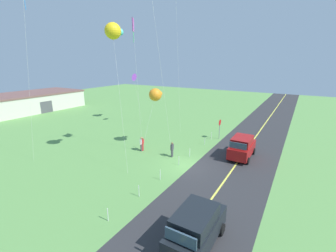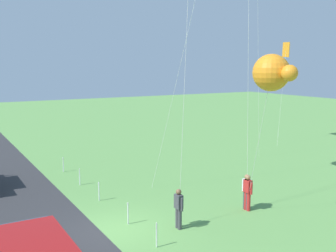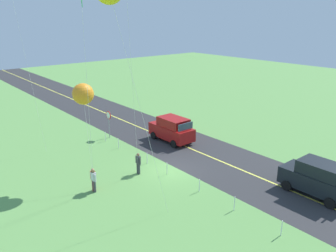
# 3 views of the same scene
# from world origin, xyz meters

# --- Properties ---
(ground_plane) EXTENTS (120.00, 120.00, 0.10)m
(ground_plane) POSITION_xyz_m (0.00, 0.00, -0.05)
(ground_plane) COLOR #60994C
(asphalt_road) EXTENTS (120.00, 7.00, 0.00)m
(asphalt_road) POSITION_xyz_m (0.00, -4.00, 0.00)
(asphalt_road) COLOR #2D2D30
(asphalt_road) RESTS_ON ground
(road_centre_stripe) EXTENTS (120.00, 0.16, 0.00)m
(road_centre_stripe) POSITION_xyz_m (0.00, -4.00, 0.01)
(road_centre_stripe) COLOR #E5E04C
(road_centre_stripe) RESTS_ON asphalt_road
(car_suv_foreground) EXTENTS (4.40, 2.12, 2.24)m
(car_suv_foreground) POSITION_xyz_m (4.59, -3.98, 1.15)
(car_suv_foreground) COLOR maroon
(car_suv_foreground) RESTS_ON ground
(car_parked_west_near) EXTENTS (4.40, 2.12, 2.24)m
(car_parked_west_near) POSITION_xyz_m (-8.67, -4.78, 1.15)
(car_parked_west_near) COLOR black
(car_parked_west_near) RESTS_ON ground
(stop_sign) EXTENTS (0.76, 0.08, 2.56)m
(stop_sign) POSITION_xyz_m (9.07, -0.10, 1.80)
(stop_sign) COLOR gray
(stop_sign) RESTS_ON ground
(person_adult_near) EXTENTS (0.58, 0.22, 1.60)m
(person_adult_near) POSITION_xyz_m (1.04, 2.23, 0.86)
(person_adult_near) COLOR #3F3F47
(person_adult_near) RESTS_ON ground
(person_adult_companion) EXTENTS (0.58, 0.22, 1.60)m
(person_adult_companion) POSITION_xyz_m (0.84, 5.91, 0.86)
(person_adult_companion) COLOR red
(person_adult_companion) RESTS_ON ground
(person_child_watcher) EXTENTS (0.58, 0.22, 1.60)m
(person_child_watcher) POSITION_xyz_m (0.74, 5.94, 0.86)
(person_child_watcher) COLOR #3F3F47
(person_child_watcher) RESTS_ON ground
(kite_yellow_high) EXTENTS (3.11, 1.40, 6.77)m
(kite_yellow_high) POSITION_xyz_m (2.71, 5.30, 6.07)
(kite_yellow_high) COLOR silver
(kite_yellow_high) RESTS_ON ground
(fence_post_0) EXTENTS (0.05, 0.05, 0.90)m
(fence_post_0) POSITION_xyz_m (-9.65, 0.70, 0.45)
(fence_post_0) COLOR silver
(fence_post_0) RESTS_ON ground
(fence_post_1) EXTENTS (0.05, 0.05, 0.90)m
(fence_post_1) POSITION_xyz_m (-6.53, 0.70, 0.45)
(fence_post_1) COLOR silver
(fence_post_1) RESTS_ON ground
(fence_post_2) EXTENTS (0.05, 0.05, 0.90)m
(fence_post_2) POSITION_xyz_m (-3.63, 0.70, 0.45)
(fence_post_2) COLOR silver
(fence_post_2) RESTS_ON ground
(fence_post_3) EXTENTS (0.05, 0.05, 0.90)m
(fence_post_3) POSITION_xyz_m (-0.34, 0.70, 0.45)
(fence_post_3) COLOR silver
(fence_post_3) RESTS_ON ground
(fence_post_4) EXTENTS (0.05, 0.05, 0.90)m
(fence_post_4) POSITION_xyz_m (2.06, 0.70, 0.45)
(fence_post_4) COLOR silver
(fence_post_4) RESTS_ON ground
(fence_post_5) EXTENTS (0.05, 0.05, 0.90)m
(fence_post_5) POSITION_xyz_m (6.20, 0.70, 0.45)
(fence_post_5) COLOR silver
(fence_post_5) RESTS_ON ground
(fence_post_6) EXTENTS (0.05, 0.05, 0.90)m
(fence_post_6) POSITION_xyz_m (8.44, 0.70, 0.45)
(fence_post_6) COLOR silver
(fence_post_6) RESTS_ON ground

